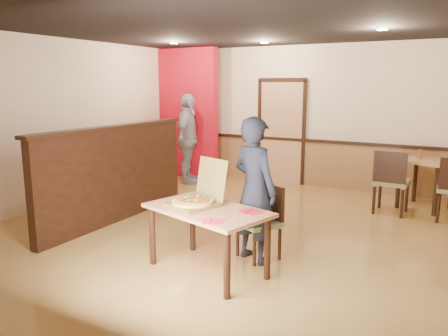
# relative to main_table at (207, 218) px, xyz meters

# --- Properties ---
(floor) EXTENTS (7.00, 7.00, 0.00)m
(floor) POSITION_rel_main_table_xyz_m (-0.15, 1.13, -0.61)
(floor) COLOR #B18545
(floor) RESTS_ON ground
(ceiling) EXTENTS (7.00, 7.00, 0.00)m
(ceiling) POSITION_rel_main_table_xyz_m (-0.15, 1.13, 2.19)
(ceiling) COLOR black
(ceiling) RESTS_ON wall_back
(wall_back) EXTENTS (7.00, 0.00, 7.00)m
(wall_back) POSITION_rel_main_table_xyz_m (-0.15, 4.63, 0.79)
(wall_back) COLOR beige
(wall_back) RESTS_ON floor
(wall_left) EXTENTS (0.00, 7.00, 7.00)m
(wall_left) POSITION_rel_main_table_xyz_m (-3.65, 1.13, 0.79)
(wall_left) COLOR beige
(wall_left) RESTS_ON floor
(wainscot_back) EXTENTS (7.00, 0.04, 0.90)m
(wainscot_back) POSITION_rel_main_table_xyz_m (-0.15, 4.60, -0.16)
(wainscot_back) COLOR olive
(wainscot_back) RESTS_ON floor
(chair_rail_back) EXTENTS (7.00, 0.06, 0.06)m
(chair_rail_back) POSITION_rel_main_table_xyz_m (-0.15, 4.58, 0.31)
(chair_rail_back) COLOR black
(chair_rail_back) RESTS_ON wall_back
(back_door) EXTENTS (0.90, 0.06, 2.10)m
(back_door) POSITION_rel_main_table_xyz_m (-0.95, 4.59, 0.44)
(back_door) COLOR tan
(back_door) RESTS_ON wall_back
(booth_partition) EXTENTS (0.20, 3.10, 1.44)m
(booth_partition) POSITION_rel_main_table_xyz_m (-2.15, 0.93, 0.12)
(booth_partition) COLOR black
(booth_partition) RESTS_ON floor
(red_accent_panel) EXTENTS (1.60, 0.20, 2.78)m
(red_accent_panel) POSITION_rel_main_table_xyz_m (-3.05, 4.13, 0.79)
(red_accent_panel) COLOR #B70D20
(red_accent_panel) RESTS_ON floor
(spot_a) EXTENTS (0.14, 0.14, 0.02)m
(spot_a) POSITION_rel_main_table_xyz_m (-2.45, 2.93, 2.17)
(spot_a) COLOR beige
(spot_a) RESTS_ON ceiling
(spot_b) EXTENTS (0.14, 0.14, 0.02)m
(spot_b) POSITION_rel_main_table_xyz_m (-0.95, 3.63, 2.17)
(spot_b) COLOR beige
(spot_b) RESTS_ON ceiling
(spot_c) EXTENTS (0.14, 0.14, 0.02)m
(spot_c) POSITION_rel_main_table_xyz_m (1.25, 2.63, 2.17)
(spot_c) COLOR beige
(spot_c) RESTS_ON ceiling
(main_table) EXTENTS (1.51, 1.11, 0.72)m
(main_table) POSITION_rel_main_table_xyz_m (0.00, 0.00, 0.00)
(main_table) COLOR #B1754A
(main_table) RESTS_ON floor
(diner_chair) EXTENTS (0.59, 0.59, 0.87)m
(diner_chair) POSITION_rel_main_table_xyz_m (0.37, 0.68, -0.14)
(diner_chair) COLOR olive
(diner_chair) RESTS_ON floor
(side_chair_left) EXTENTS (0.53, 0.53, 1.03)m
(side_chair_left) POSITION_rel_main_table_xyz_m (1.43, 3.25, -0.05)
(side_chair_left) COLOR olive
(side_chair_left) RESTS_ON floor
(side_table) EXTENTS (0.98, 0.98, 0.82)m
(side_table) POSITION_rel_main_table_xyz_m (1.88, 3.87, 0.03)
(side_table) COLOR #B1754A
(side_table) RESTS_ON floor
(diner) EXTENTS (0.72, 0.60, 1.69)m
(diner) POSITION_rel_main_table_xyz_m (0.31, 0.54, 0.23)
(diner) COLOR black
(diner) RESTS_ON floor
(passerby) EXTENTS (0.77, 1.17, 1.85)m
(passerby) POSITION_rel_main_table_xyz_m (-2.62, 3.61, 0.31)
(passerby) COLOR gray
(passerby) RESTS_ON floor
(pizza_box) EXTENTS (0.62, 0.68, 0.50)m
(pizza_box) POSITION_rel_main_table_xyz_m (-0.17, 0.05, 0.17)
(pizza_box) COLOR brown
(pizza_box) RESTS_ON main_table
(pizza) EXTENTS (0.57, 0.57, 0.03)m
(pizza) POSITION_rel_main_table_xyz_m (-0.19, 0.00, 0.16)
(pizza) COLOR #E2B752
(pizza) RESTS_ON pizza_box
(napkin_near) EXTENTS (0.25, 0.25, 0.01)m
(napkin_near) POSITION_rel_main_table_xyz_m (0.29, -0.37, 0.11)
(napkin_near) COLOR #EF103B
(napkin_near) RESTS_ON main_table
(napkin_far) EXTENTS (0.27, 0.27, 0.01)m
(napkin_far) POSITION_rel_main_table_xyz_m (0.46, 0.10, 0.11)
(napkin_far) COLOR #EF103B
(napkin_far) RESTS_ON main_table
(condiment) EXTENTS (0.06, 0.06, 0.14)m
(condiment) POSITION_rel_main_table_xyz_m (1.76, 3.99, 0.28)
(condiment) COLOR #8C6319
(condiment) RESTS_ON side_table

